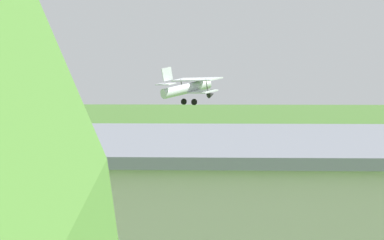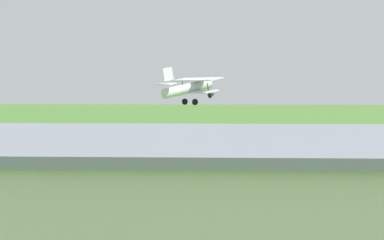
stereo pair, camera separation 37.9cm
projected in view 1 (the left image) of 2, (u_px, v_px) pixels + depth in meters
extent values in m
plane|color=#3D6628|center=(188.00, 159.00, 64.91)|extent=(400.00, 400.00, 0.00)
cube|color=beige|center=(202.00, 207.00, 25.34)|extent=(28.23, 15.71, 5.02)
cube|color=slate|center=(203.00, 140.00, 25.20)|extent=(28.83, 16.32, 0.35)
cube|color=#384251|center=(207.00, 188.00, 33.08)|extent=(9.82, 0.28, 4.11)
cylinder|color=silver|center=(186.00, 89.00, 65.41)|extent=(5.21, 4.31, 2.07)
cone|color=black|center=(211.00, 94.00, 67.19)|extent=(1.09, 1.07, 0.83)
cube|color=silver|center=(191.00, 91.00, 65.78)|extent=(5.62, 6.69, 0.42)
cube|color=silver|center=(196.00, 79.00, 66.04)|extent=(5.62, 6.69, 0.42)
cube|color=silver|center=(167.00, 74.00, 64.04)|extent=(1.11, 0.88, 1.48)
cube|color=silver|center=(166.00, 84.00, 63.99)|extent=(2.29, 2.61, 0.25)
cylinder|color=black|center=(194.00, 102.00, 64.87)|extent=(0.59, 0.50, 0.64)
cylinder|color=black|center=(184.00, 102.00, 66.44)|extent=(0.59, 0.50, 0.64)
cylinder|color=#332D28|center=(207.00, 85.00, 64.01)|extent=(0.31, 0.26, 1.32)
cylinder|color=#332D28|center=(182.00, 85.00, 67.82)|extent=(0.31, 0.26, 1.32)
cube|color=gold|center=(10.00, 187.00, 41.93)|extent=(2.15, 4.48, 0.75)
cube|color=#2D3842|center=(10.00, 177.00, 41.90)|extent=(1.77, 2.55, 0.60)
cylinder|color=black|center=(14.00, 197.00, 40.37)|extent=(0.27, 0.66, 0.64)
cylinder|color=black|center=(32.00, 190.00, 43.29)|extent=(0.27, 0.66, 0.64)
cylinder|color=black|center=(7.00, 189.00, 43.54)|extent=(0.27, 0.66, 0.64)
cylinder|color=#33723F|center=(158.00, 185.00, 44.48)|extent=(0.33, 0.33, 0.85)
cylinder|color=beige|center=(158.00, 175.00, 44.44)|extent=(0.40, 0.40, 0.60)
sphere|color=beige|center=(158.00, 169.00, 44.42)|extent=(0.23, 0.23, 0.23)
cylinder|color=orange|center=(172.00, 184.00, 44.92)|extent=(0.45, 0.45, 0.90)
cylinder|color=#B23333|center=(172.00, 173.00, 44.88)|extent=(0.54, 0.54, 0.63)
sphere|color=#9E704C|center=(172.00, 167.00, 44.86)|extent=(0.24, 0.24, 0.24)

